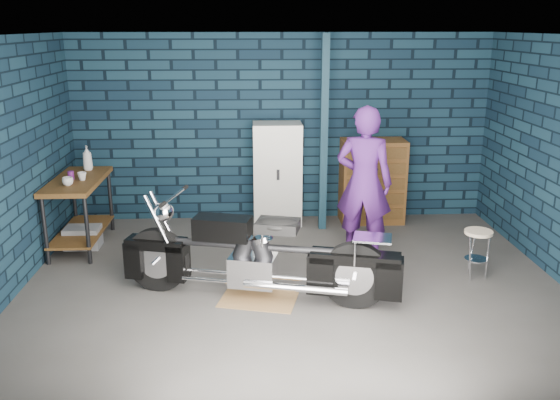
% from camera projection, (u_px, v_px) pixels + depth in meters
% --- Properties ---
extents(ground, '(6.00, 6.00, 0.00)m').
position_uv_depth(ground, '(293.00, 286.00, 6.60)').
color(ground, '#4A4745').
rests_on(ground, ground).
extents(room_walls, '(6.02, 5.01, 2.71)m').
position_uv_depth(room_walls, '(291.00, 109.00, 6.58)').
color(room_walls, black).
rests_on(room_walls, ground).
extents(support_post, '(0.10, 0.10, 2.70)m').
position_uv_depth(support_post, '(324.00, 135.00, 8.10)').
color(support_post, '#122C3A').
rests_on(support_post, ground).
extents(workbench, '(0.60, 1.40, 0.91)m').
position_uv_depth(workbench, '(80.00, 213.00, 7.68)').
color(workbench, brown).
rests_on(workbench, ground).
extents(drip_mat, '(0.91, 0.77, 0.01)m').
position_uv_depth(drip_mat, '(259.00, 298.00, 6.31)').
color(drip_mat, brown).
rests_on(drip_mat, ground).
extents(motorcycle, '(2.61, 1.27, 1.11)m').
position_uv_depth(motorcycle, '(259.00, 250.00, 6.15)').
color(motorcycle, black).
rests_on(motorcycle, ground).
extents(person, '(0.80, 0.66, 1.89)m').
position_uv_depth(person, '(364.00, 183.00, 7.23)').
color(person, '#501E72').
rests_on(person, ground).
extents(storage_bin, '(0.44, 0.32, 0.28)m').
position_uv_depth(storage_bin, '(83.00, 237.00, 7.72)').
color(storage_bin, gray).
rests_on(storage_bin, ground).
extents(locker, '(0.69, 0.49, 1.47)m').
position_uv_depth(locker, '(277.00, 174.00, 8.52)').
color(locker, silver).
rests_on(locker, ground).
extents(tool_chest, '(0.91, 0.51, 1.22)m').
position_uv_depth(tool_chest, '(372.00, 181.00, 8.62)').
color(tool_chest, brown).
rests_on(tool_chest, ground).
extents(shop_stool, '(0.42, 0.42, 0.57)m').
position_uv_depth(shop_stool, '(476.00, 254.00, 6.75)').
color(shop_stool, beige).
rests_on(shop_stool, ground).
extents(cup_a, '(0.17, 0.17, 0.10)m').
position_uv_depth(cup_a, '(68.00, 181.00, 7.23)').
color(cup_a, beige).
rests_on(cup_a, workbench).
extents(cup_b, '(0.14, 0.14, 0.10)m').
position_uv_depth(cup_b, '(82.00, 176.00, 7.47)').
color(cup_b, beige).
rests_on(cup_b, workbench).
extents(mug_purple, '(0.08, 0.08, 0.11)m').
position_uv_depth(mug_purple, '(71.00, 175.00, 7.51)').
color(mug_purple, '#601A6A').
rests_on(mug_purple, workbench).
extents(bottle, '(0.17, 0.17, 0.33)m').
position_uv_depth(bottle, '(87.00, 158.00, 7.97)').
color(bottle, gray).
rests_on(bottle, workbench).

